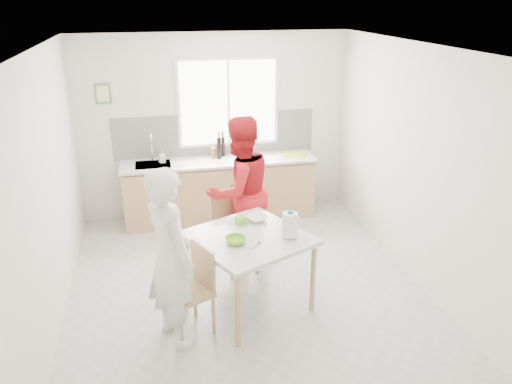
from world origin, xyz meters
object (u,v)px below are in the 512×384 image
wine_bottle_b (223,146)px  bowl_green (235,240)px  wine_bottle_a (219,148)px  person_red (240,192)px  chair_left (193,286)px  person_white (170,258)px  chair_far (232,227)px  milk_jug (290,224)px  bowl_white (257,218)px  dining_table (249,244)px

wine_bottle_b → bowl_green: bearing=-96.1°
wine_bottle_a → person_red: bearing=-88.3°
chair_left → person_red: 1.56m
person_red → person_white: bearing=32.0°
wine_bottle_b → chair_far: bearing=-95.3°
bowl_green → wine_bottle_b: wine_bottle_b is taller
chair_left → chair_far: bearing=128.6°
bowl_green → wine_bottle_b: size_ratio=0.71×
wine_bottle_a → wine_bottle_b: bearing=58.5°
chair_far → milk_jug: size_ratio=3.49×
bowl_green → wine_bottle_b: 2.71m
person_white → person_red: 1.68m
chair_far → person_white: bearing=-146.7°
chair_left → person_red: (0.72, 1.31, 0.43)m
bowl_white → person_white: bearing=-143.5°
bowl_green → milk_jug: (0.57, 0.01, 0.12)m
person_red → dining_table: bearing=59.7°
chair_left → person_white: size_ratio=0.51×
dining_table → person_white: size_ratio=0.81×
bowl_white → wine_bottle_b: wine_bottle_b is taller
dining_table → wine_bottle_a: wine_bottle_a is taller
wine_bottle_a → chair_left: bearing=-103.9°
chair_left → chair_far: chair_far is taller
dining_table → person_red: (0.10, 1.03, 0.18)m
wine_bottle_a → person_white: bearing=-107.3°
dining_table → wine_bottle_a: size_ratio=4.55×
person_white → milk_jug: person_white is taller
bowl_white → wine_bottle_b: bearing=91.1°
chair_far → bowl_white: size_ratio=4.27×
person_white → bowl_white: size_ratio=7.81×
person_white → wine_bottle_b: person_white is taller
bowl_white → wine_bottle_b: (-0.04, 2.20, 0.20)m
bowl_green → wine_bottle_a: (0.22, 2.57, 0.20)m
wine_bottle_b → person_white: bearing=-107.9°
person_red → bowl_green: person_red is taller
dining_table → person_red: person_red is taller
milk_jug → person_red: bearing=80.5°
bowl_green → wine_bottle_a: 2.59m
chair_left → bowl_green: bearing=84.1°
wine_bottle_b → wine_bottle_a: bearing=-121.5°
chair_far → wine_bottle_b: size_ratio=3.26×
milk_jug → wine_bottle_a: 2.59m
person_red → bowl_green: bearing=52.6°
milk_jug → dining_table: bearing=139.0°
person_white → bowl_white: person_white is taller
chair_left → wine_bottle_b: wine_bottle_b is taller
chair_left → person_white: 0.45m
person_red → wine_bottle_a: size_ratio=5.84×
person_white → person_red: person_red is taller
milk_jug → wine_bottle_b: bearing=71.3°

